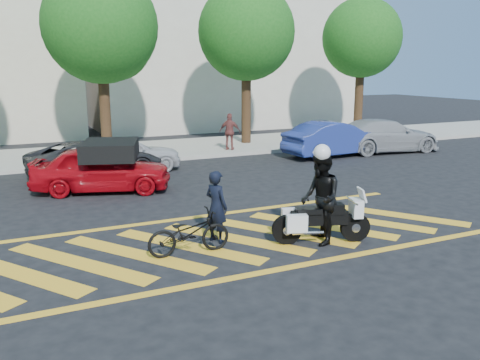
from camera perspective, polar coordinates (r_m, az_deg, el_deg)
name	(u,v)px	position (r m, az deg, el deg)	size (l,w,h in m)	color
ground	(215,242)	(10.94, -2.85, -6.96)	(90.00, 90.00, 0.00)	black
sidewalk	(108,154)	(22.20, -14.64, 2.89)	(60.00, 5.00, 0.15)	#9E998E
crosswalk	(213,242)	(10.93, -3.03, -6.97)	(12.33, 4.00, 0.01)	gold
building_right	(220,37)	(33.21, -2.23, 15.76)	(16.00, 8.00, 11.00)	beige
tree_center	(103,30)	(22.04, -15.08, 15.92)	(4.60, 4.60, 7.56)	black
tree_right	(248,36)	(24.08, 0.94, 15.89)	(4.40, 4.40, 7.41)	black
tree_far_right	(363,41)	(27.53, 13.63, 14.93)	(4.00, 4.00, 7.10)	black
officer_bike	(216,207)	(10.75, -2.67, -2.99)	(0.56, 0.37, 1.55)	black
bicycle	(189,233)	(10.17, -5.76, -5.93)	(0.59, 1.68, 0.88)	black
police_motorcycle	(320,220)	(10.87, 8.97, -4.43)	(2.05, 1.02, 0.93)	black
officer_moto	(320,198)	(10.73, 9.01, -2.05)	(0.95, 0.74, 1.96)	black
red_convertible	(102,169)	(15.67, -15.28, 1.21)	(1.62, 4.04, 1.38)	#A40710
parked_mid_left	(95,159)	(17.83, -15.94, 2.30)	(2.06, 4.47, 1.24)	black
parked_mid_right	(124,153)	(18.41, -12.87, 2.93)	(1.58, 3.93, 1.34)	#B3B3B7
parked_right	(334,139)	(21.55, 10.54, 4.57)	(1.54, 4.43, 1.46)	navy
parked_far_right	(385,136)	(23.18, 15.92, 4.82)	(2.01, 4.95, 1.44)	gray
pedestrian_right	(230,132)	(21.89, -1.14, 5.45)	(0.92, 0.38, 1.57)	brown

